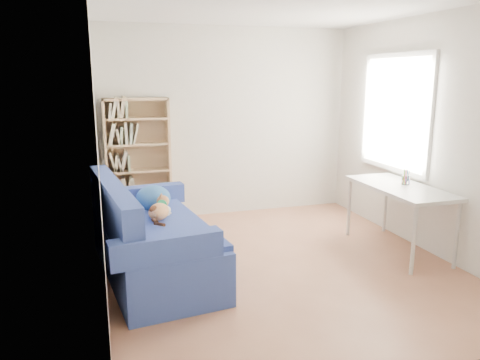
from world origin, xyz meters
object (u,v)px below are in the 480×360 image
sofa (150,239)px  desk (400,192)px  bookshelf (138,167)px  pen_cup (406,179)px

sofa → desk: sofa is taller
bookshelf → desk: bearing=-35.0°
desk → pen_cup: 0.18m
pen_cup → sofa: bearing=177.7°
desk → bookshelf: bearing=145.0°
bookshelf → pen_cup: bookshelf is taller
desk → pen_cup: size_ratio=7.63×
sofa → pen_cup: bearing=-9.4°
bookshelf → pen_cup: bearing=-33.1°
sofa → pen_cup: 2.88m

